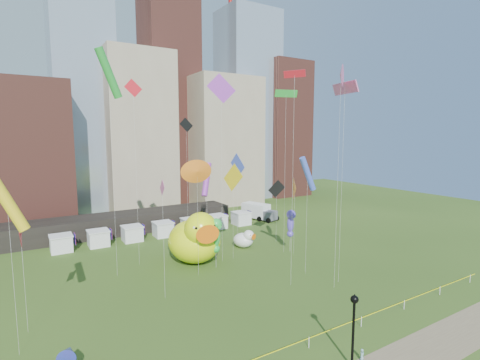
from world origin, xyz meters
TOP-DOWN VIEW (x-y plane):
  - ground at (0.00, 0.00)m, footprint 160.00×160.00m
  - skyline at (2.25, 61.06)m, footprint 101.00×23.00m
  - crane_right at (30.89, 64.00)m, footprint 23.00×1.00m
  - pavilion at (-4.00, 42.00)m, footprint 38.00×6.00m
  - vendor_tents at (1.02, 36.00)m, footprint 33.24×2.80m
  - caution_tape at (0.00, 0.00)m, footprint 50.00×0.06m
  - big_duck at (0.40, 21.87)m, footprint 7.19×9.34m
  - small_duck at (9.18, 24.02)m, footprint 3.60×3.90m
  - seahorse_green at (1.90, 19.03)m, footprint 1.60×1.93m
  - seahorse_purple at (13.80, 19.07)m, footprint 1.60×1.84m
  - lamppost at (1.00, -3.38)m, footprint 0.57×0.57m
  - box_truck at (21.18, 37.94)m, footprint 4.60×7.59m
  - toddler at (2.26, -3.20)m, footprint 0.35×0.31m
  - kite_0 at (-6.00, 25.20)m, footprint 1.88×1.22m
  - kite_1 at (9.83, 6.85)m, footprint 1.88×1.56m
  - kite_2 at (3.67, 31.92)m, footprint 1.52×1.67m
  - kite_3 at (12.89, 19.43)m, footprint 3.11×1.40m
  - kite_4 at (-19.21, 10.74)m, footprint 2.85×1.44m
  - kite_5 at (9.29, 26.13)m, footprint 0.33×3.51m
  - kite_6 at (-1.04, 17.96)m, footprint 2.69×0.53m
  - kite_7 at (5.74, 29.34)m, footprint 2.74×2.73m
  - kite_8 at (-18.58, 14.00)m, footprint 0.18×2.74m
  - kite_9 at (-6.52, 14.20)m, footprint 0.14×1.64m
  - kite_10 at (14.55, 23.43)m, footprint 2.59×0.88m
  - kite_11 at (-9.27, 22.89)m, footprint 3.29×2.20m
  - kite_12 at (5.38, 20.78)m, footprint 0.82×3.64m
  - kite_13 at (10.02, 11.66)m, footprint 2.40×0.71m
  - kite_14 at (13.51, 18.00)m, footprint 1.95×2.48m
  - kite_15 at (3.67, 20.71)m, footprint 3.38×1.41m
  - kite_16 at (6.42, 10.00)m, footprint 1.48×2.18m
  - kite_17 at (11.42, 7.75)m, footprint 1.33×3.99m

SIDE VIEW (x-z plane):
  - ground at x=0.00m, z-range 0.00..0.00m
  - toddler at x=2.26m, z-range 0.02..0.87m
  - caution_tape at x=0.00m, z-range 0.23..1.13m
  - vendor_tents at x=1.02m, z-range -0.09..2.31m
  - small_duck at x=9.18m, z-range -0.11..2.60m
  - box_truck at x=21.18m, z-range 0.04..3.08m
  - pavilion at x=-4.00m, z-range 0.00..3.20m
  - big_duck at x=0.40m, z-range -0.29..6.73m
  - lamppost at x=1.00m, z-range 0.61..6.11m
  - seahorse_purple at x=13.80m, z-range 1.39..7.42m
  - seahorse_green at x=1.90m, z-range 1.33..7.58m
  - kite_10 at x=14.55m, z-range 3.44..13.21m
  - kite_8 at x=-18.58m, z-range 3.53..13.51m
  - kite_14 at x=13.51m, z-range 3.91..14.56m
  - kite_7 at x=5.74m, z-range 3.61..15.92m
  - kite_12 at x=5.38m, z-range 4.47..17.26m
  - kite_9 at x=-6.52m, z-range 4.87..17.02m
  - kite_4 at x=-19.21m, z-range 4.69..18.75m
  - kite_5 at x=9.29m, z-range 5.04..18.83m
  - kite_13 at x=10.02m, z-range 4.97..19.01m
  - kite_6 at x=-1.04m, z-range 5.48..19.13m
  - kite_2 at x=3.67m, z-range 7.90..27.00m
  - kite_17 at x=11.42m, z-range 10.27..32.22m
  - kite_0 at x=-6.00m, z-range 9.69..32.88m
  - skyline at x=2.25m, z-range -12.56..55.44m
  - kite_3 at x=12.89m, z-range 10.59..33.06m
  - kite_15 at x=3.67m, z-range 9.87..33.89m
  - kite_1 at x=9.83m, z-range 10.61..34.10m
  - kite_16 at x=6.42m, z-range 10.84..33.89m
  - kite_11 at x=-9.27m, z-range 10.23..36.17m
  - crane_right at x=30.89m, z-range 8.90..84.90m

